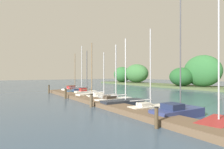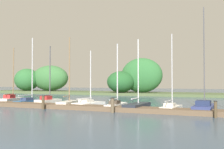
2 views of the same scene
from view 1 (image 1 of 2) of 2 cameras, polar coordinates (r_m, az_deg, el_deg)
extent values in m
cube|color=brown|center=(15.52, -2.16, -9.19)|extent=(29.44, 1.80, 0.35)
ellipsoid|color=#2D6633|center=(53.42, 3.18, 0.00)|extent=(5.16, 4.61, 4.48)
ellipsoid|color=#235628|center=(37.67, 21.03, -0.68)|extent=(4.71, 4.43, 3.60)
ellipsoid|color=#2D6633|center=(37.39, 26.43, 1.03)|extent=(7.13, 3.91, 5.83)
ellipsoid|color=#386B38|center=(50.99, 7.68, 0.35)|extent=(8.10, 4.68, 5.11)
cube|color=white|center=(28.18, -12.00, -4.82)|extent=(1.80, 3.66, 0.56)
cube|color=white|center=(29.11, -9.43, -4.72)|extent=(0.74, 0.99, 0.48)
cube|color=maroon|center=(27.89, -12.74, -3.92)|extent=(0.98, 1.20, 0.36)
cylinder|color=#7F6647|center=(28.23, -11.56, 1.12)|extent=(0.11, 0.11, 5.28)
cylinder|color=#7F6647|center=(27.82, -12.91, -3.43)|extent=(0.50, 1.76, 0.08)
cube|color=#285684|center=(26.00, -10.03, -5.40)|extent=(1.09, 3.67, 0.40)
cube|color=#285684|center=(26.64, -6.74, -5.31)|extent=(0.56, 0.93, 0.34)
cube|color=#2D3856|center=(25.80, -10.97, -4.70)|extent=(0.76, 1.11, 0.26)
cylinder|color=#B7B7BC|center=(26.00, -9.47, 2.01)|extent=(0.11, 0.11, 6.31)
cylinder|color=#B7B7BC|center=(25.72, -11.29, -3.88)|extent=(0.14, 1.96, 0.08)
cube|color=silver|center=(23.63, -8.35, -5.76)|extent=(1.34, 2.75, 0.55)
cube|color=silver|center=(24.08, -5.66, -5.72)|extent=(0.67, 0.72, 0.47)
cube|color=maroon|center=(23.47, -9.12, -4.69)|extent=(0.91, 0.87, 0.36)
cylinder|color=#4C4C51|center=(23.59, -7.90, 1.16)|extent=(0.10, 0.10, 5.15)
cylinder|color=#4C4C51|center=(23.33, -10.02, -4.14)|extent=(0.25, 2.05, 0.08)
cube|color=silver|center=(20.97, -6.93, -6.56)|extent=(1.48, 3.39, 0.51)
cube|color=silver|center=(21.88, -3.81, -6.35)|extent=(0.64, 0.89, 0.44)
cylinder|color=#7F6647|center=(20.99, -6.39, 2.06)|extent=(0.11, 0.11, 5.79)
cylinder|color=#7F6647|center=(20.67, -7.80, -4.65)|extent=(0.32, 1.40, 0.07)
cube|color=white|center=(19.61, -3.22, -7.15)|extent=(2.03, 3.28, 0.42)
cube|color=white|center=(20.04, 0.57, -7.05)|extent=(0.90, 0.92, 0.36)
cube|color=beige|center=(19.46, -4.30, -6.16)|extent=(1.20, 1.13, 0.28)
cylinder|color=#B7B7BC|center=(19.52, -2.58, 0.23)|extent=(0.10, 0.10, 4.61)
cylinder|color=#B7B7BC|center=(19.38, -4.92, -5.50)|extent=(0.52, 1.80, 0.08)
cube|color=white|center=(17.10, 0.52, -8.20)|extent=(1.20, 3.80, 0.43)
cube|color=white|center=(18.19, 4.70, -7.77)|extent=(0.57, 0.97, 0.36)
cube|color=#3D3328|center=(16.76, -0.74, -7.14)|extent=(0.77, 1.17, 0.28)
cylinder|color=#B7B7BC|center=(17.10, 1.25, 1.00)|extent=(0.11, 0.11, 5.04)
cylinder|color=#B7B7BC|center=(16.60, -1.35, -6.29)|extent=(0.25, 2.15, 0.07)
cube|color=#232833|center=(15.32, 3.42, -8.96)|extent=(1.24, 3.75, 0.53)
cube|color=#232833|center=(16.32, 8.30, -8.50)|extent=(0.63, 0.95, 0.45)
cylinder|color=silver|center=(15.30, 4.27, 1.70)|extent=(0.08, 0.08, 5.15)
cylinder|color=silver|center=(15.01, 2.15, -6.53)|extent=(0.15, 1.51, 0.09)
cube|color=silver|center=(13.53, 11.24, -10.46)|extent=(1.26, 3.01, 0.39)
cube|color=silver|center=(14.38, 15.38, -9.91)|extent=(0.60, 0.78, 0.34)
cube|color=beige|center=(13.25, 9.99, -9.25)|extent=(0.81, 0.95, 0.26)
cylinder|color=#B7B7BC|center=(13.46, 11.97, 2.24)|extent=(0.08, 0.08, 5.57)
cylinder|color=#B7B7BC|center=(13.06, 9.13, -7.98)|extent=(0.26, 1.84, 0.07)
cube|color=navy|center=(12.13, 19.88, -11.31)|extent=(1.49, 3.65, 0.55)
cube|color=navy|center=(13.41, 24.33, -10.34)|extent=(0.77, 0.93, 0.47)
cube|color=#1E2847|center=(11.71, 18.47, -9.47)|extent=(1.04, 1.12, 0.36)
cylinder|color=#4C4C51|center=(12.21, 20.69, 7.27)|extent=(0.08, 0.08, 7.30)
cube|color=maroon|center=(10.87, 30.18, -13.16)|extent=(1.71, 3.12, 0.36)
cylinder|color=#B7B7BC|center=(10.84, 30.52, 4.97)|extent=(0.08, 0.08, 6.47)
cylinder|color=#4C3D28|center=(26.98, -19.20, -4.41)|extent=(0.20, 0.20, 1.15)
cylinder|color=black|center=(26.94, -19.20, -3.15)|extent=(0.23, 0.23, 0.04)
cylinder|color=#4C3D28|center=(20.61, -14.40, -5.89)|extent=(0.23, 0.23, 1.07)
cylinder|color=black|center=(20.56, -14.40, -4.34)|extent=(0.26, 0.26, 0.04)
cylinder|color=brown|center=(14.97, -6.55, -8.18)|extent=(0.26, 0.26, 1.05)
cylinder|color=black|center=(14.90, -6.55, -6.11)|extent=(0.30, 0.30, 0.04)
cylinder|color=#4C3D28|center=(9.42, 13.78, -13.16)|extent=(0.19, 0.19, 1.02)
cylinder|color=black|center=(9.31, 13.78, -9.97)|extent=(0.22, 0.22, 0.04)
camera|label=2|loc=(12.52, -96.83, -1.76)|focal=42.83mm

